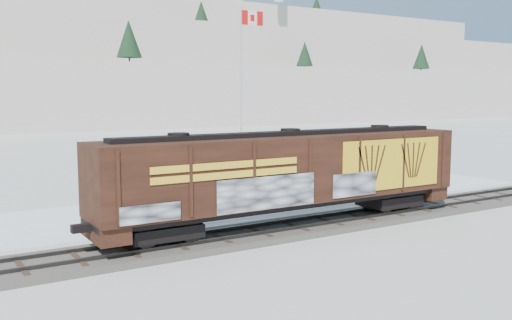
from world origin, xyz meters
TOP-DOWN VIEW (x-y plane):
  - ground at (0.00, 0.00)m, footprint 500.00×500.00m
  - rail_track at (0.00, 0.00)m, footprint 50.00×3.40m
  - parking_strip at (0.00, 7.50)m, footprint 40.00×8.00m
  - hopper_railcar at (-2.14, -0.01)m, footprint 18.64×3.06m
  - flagpole at (3.24, 13.55)m, footprint 2.30×0.90m
  - car_silver at (-6.40, 6.19)m, footprint 4.55×3.18m
  - car_white at (2.83, 7.71)m, footprint 4.87×2.96m
  - car_dark at (2.83, 6.07)m, footprint 5.43×2.26m

SIDE VIEW (x-z plane):
  - ground at x=0.00m, z-range 0.00..0.00m
  - parking_strip at x=0.00m, z-range 0.00..0.03m
  - rail_track at x=0.00m, z-range -0.07..0.36m
  - car_silver at x=-6.40m, z-range 0.03..1.47m
  - car_white at x=2.83m, z-range 0.03..1.55m
  - car_dark at x=2.83m, z-range 0.03..1.60m
  - hopper_railcar at x=-2.14m, z-range 0.69..5.00m
  - flagpole at x=3.24m, z-range -1.55..10.88m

